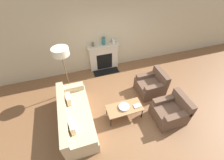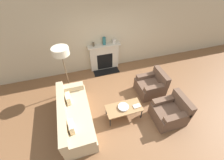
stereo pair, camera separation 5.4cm
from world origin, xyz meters
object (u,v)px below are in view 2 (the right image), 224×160
(mantel_vase_center_left, at_px, (104,41))
(mantel_vase_center_right, at_px, (114,41))
(coffee_table, at_px, (124,108))
(armchair_far, at_px, (151,85))
(couch, at_px, (74,116))
(floor_lamp, at_px, (61,55))
(book, at_px, (137,106))
(fireplace, at_px, (104,57))
(bowl, at_px, (123,107))
(armchair_near, at_px, (170,112))
(mantel_vase_left, at_px, (93,44))

(mantel_vase_center_left, xyz_separation_m, mantel_vase_center_right, (0.39, 0.00, -0.06))
(coffee_table, relative_size, mantel_vase_center_left, 3.71)
(armchair_far, relative_size, mantel_vase_center_right, 5.47)
(couch, xyz_separation_m, floor_lamp, (-0.01, 1.31, 1.27))
(armchair_far, relative_size, book, 3.73)
(fireplace, distance_m, bowl, 2.51)
(armchair_far, distance_m, book, 1.18)
(floor_lamp, bearing_deg, mantel_vase_center_right, 27.27)
(couch, xyz_separation_m, book, (1.82, -0.28, 0.14))
(coffee_table, relative_size, mantel_vase_center_right, 6.64)
(fireplace, relative_size, armchair_near, 1.46)
(fireplace, height_order, armchair_near, fireplace)
(mantel_vase_center_left, height_order, mantel_vase_center_right, mantel_vase_center_left)
(fireplace, relative_size, bowl, 4.09)
(floor_lamp, xyz_separation_m, mantel_vase_left, (1.13, 1.00, -0.37))
(armchair_far, height_order, mantel_vase_left, mantel_vase_left)
(fireplace, xyz_separation_m, coffee_table, (-0.07, -2.52, -0.17))
(coffee_table, bearing_deg, armchair_far, 28.41)
(book, bearing_deg, fireplace, 93.19)
(coffee_table, bearing_deg, mantel_vase_left, 97.38)
(mantel_vase_center_left, bearing_deg, coffee_table, -92.08)
(mantel_vase_left, bearing_deg, book, -74.77)
(armchair_far, bearing_deg, mantel_vase_center_left, -147.26)
(fireplace, height_order, floor_lamp, floor_lamp)
(couch, distance_m, mantel_vase_center_left, 2.94)
(mantel_vase_center_right, bearing_deg, mantel_vase_center_left, 180.00)
(fireplace, distance_m, mantel_vase_left, 0.76)
(couch, distance_m, armchair_near, 2.81)
(armchair_far, distance_m, floor_lamp, 3.12)
(bowl, xyz_separation_m, mantel_vase_left, (-0.31, 2.52, 0.74))
(coffee_table, height_order, mantel_vase_center_left, mantel_vase_center_left)
(coffee_table, xyz_separation_m, book, (0.38, -0.06, 0.05))
(couch, relative_size, bowl, 6.89)
(couch, bearing_deg, mantel_vase_center_right, -39.79)
(bowl, distance_m, mantel_vase_center_right, 2.68)
(floor_lamp, distance_m, mantel_vase_left, 1.55)
(bowl, relative_size, mantel_vase_center_right, 1.96)
(couch, xyz_separation_m, mantel_vase_center_left, (1.54, 2.31, 0.97))
(fireplace, bearing_deg, mantel_vase_left, 177.90)
(bowl, height_order, book, bowl)
(bowl, distance_m, mantel_vase_center_left, 2.66)
(coffee_table, distance_m, mantel_vase_center_right, 2.70)
(coffee_table, height_order, mantel_vase_left, mantel_vase_left)
(armchair_near, bearing_deg, armchair_far, 180.00)
(coffee_table, distance_m, book, 0.38)
(armchair_far, xyz_separation_m, floor_lamp, (-2.73, 0.85, 1.25))
(book, relative_size, mantel_vase_left, 1.64)
(book, xyz_separation_m, mantel_vase_center_left, (-0.29, 2.59, 0.84))
(armchair_near, relative_size, mantel_vase_center_left, 3.06)
(fireplace, xyz_separation_m, mantel_vase_center_left, (0.02, 0.01, 0.72))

